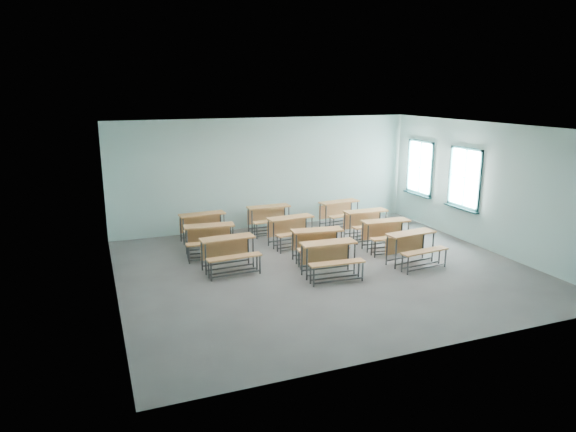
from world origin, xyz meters
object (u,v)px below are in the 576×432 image
Objects in this scene: desk_unit_r2c2 at (367,220)px; desk_unit_r3c0 at (204,223)px; desk_unit_r1c0 at (229,249)px; desk_unit_r2c0 at (210,236)px; desk_unit_r0c2 at (414,244)px; desk_unit_r3c1 at (270,215)px; desk_unit_r3c2 at (341,210)px; desk_unit_r0c1 at (330,254)px; desk_unit_r1c2 at (387,231)px; desk_unit_r1c1 at (318,241)px; desk_unit_r2c1 at (292,227)px.

desk_unit_r3c0 is (-4.25, 1.28, 0.00)m from desk_unit_r2c2.
desk_unit_r2c0 is at bearing 94.62° from desk_unit_r1c0.
desk_unit_r2c2 is (4.36, -0.04, 0.00)m from desk_unit_r2c0.
desk_unit_r1c0 is (-4.09, 1.15, 0.00)m from desk_unit_r0c2.
desk_unit_r3c1 is at bearing 2.30° from desk_unit_r3c0.
desk_unit_r3c0 and desk_unit_r3c2 have the same top height.
desk_unit_r1c0 is 0.97× the size of desk_unit_r2c0.
desk_unit_r0c1 is 1.00× the size of desk_unit_r1c0.
desk_unit_r2c0 is 1.05× the size of desk_unit_r3c1.
desk_unit_r0c2 and desk_unit_r3c0 have the same top height.
desk_unit_r2c2 is 0.94× the size of desk_unit_r3c2.
desk_unit_r2c2 is at bearing 91.42° from desk_unit_r1c2.
desk_unit_r0c1 is 3.22m from desk_unit_r2c2.
desk_unit_r2c0 is (-4.29, 1.17, 0.00)m from desk_unit_r1c2.
desk_unit_r1c1 and desk_unit_r3c0 have the same top height.
desk_unit_r1c2 and desk_unit_r2c0 have the same top height.
desk_unit_r2c1 is 2.18m from desk_unit_r2c2.
desk_unit_r0c2 and desk_unit_r2c0 have the same top height.
desk_unit_r1c1 is 1.02× the size of desk_unit_r1c2.
desk_unit_r0c2 and desk_unit_r3c2 have the same top height.
desk_unit_r0c1 is at bearing -133.79° from desk_unit_r2c2.
desk_unit_r1c1 is at bearing -89.99° from desk_unit_r2c1.
desk_unit_r2c1 is 1.05× the size of desk_unit_r2c2.
desk_unit_r1c1 is 1.07× the size of desk_unit_r2c2.
desk_unit_r2c1 and desk_unit_r3c2 have the same top height.
desk_unit_r3c0 and desk_unit_r3c1 have the same top height.
desk_unit_r1c0 and desk_unit_r2c1 have the same top height.
desk_unit_r0c2 is 1.18m from desk_unit_r1c2.
desk_unit_r1c2 is 0.99× the size of desk_unit_r2c0.
desk_unit_r2c2 is 2.74m from desk_unit_r3c1.
desk_unit_r2c2 is (0.10, 2.31, 0.00)m from desk_unit_r0c2.
desk_unit_r1c0 is 3.25m from desk_unit_r3c1.
desk_unit_r0c2 is at bearing -92.20° from desk_unit_r2c2.
desk_unit_r3c1 is at bearing 135.52° from desk_unit_r1c2.
desk_unit_r2c0 is 1.01× the size of desk_unit_r2c1.
desk_unit_r1c2 is (2.17, 1.18, 0.00)m from desk_unit_r0c1.
desk_unit_r2c0 is (-0.16, 1.20, 0.00)m from desk_unit_r1c0.
desk_unit_r3c1 is (-0.06, 3.79, 0.00)m from desk_unit_r0c1.
desk_unit_r3c1 is (-2.20, 3.79, 0.00)m from desk_unit_r0c2.
desk_unit_r1c2 and desk_unit_r3c2 have the same top height.
desk_unit_r2c2 is 0.97× the size of desk_unit_r3c0.
desk_unit_r1c2 is 1.05× the size of desk_unit_r2c2.
desk_unit_r1c2 and desk_unit_r3c1 have the same top height.
desk_unit_r3c1 is at bearing 113.29° from desk_unit_r0c2.
desk_unit_r0c2 is 3.17m from desk_unit_r2c1.
desk_unit_r2c2 is at bearing -91.19° from desk_unit_r3c2.
desk_unit_r0c2 and desk_unit_r1c1 have the same top height.
desk_unit_r0c1 and desk_unit_r1c2 have the same top height.
desk_unit_r2c2 is at bearing 49.26° from desk_unit_r0c1.
desk_unit_r1c1 is at bearing -147.47° from desk_unit_r2c2.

